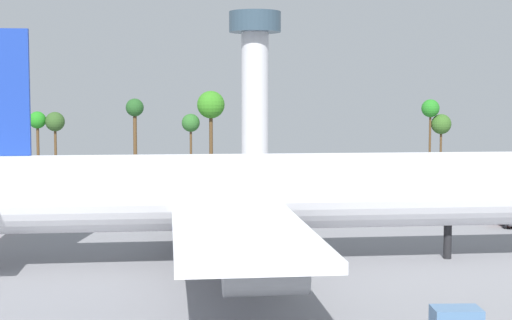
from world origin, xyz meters
TOP-DOWN VIEW (x-y plane):
  - ground_plane at (0.00, 0.00)m, footprint 233.58×233.58m
  - cargo_airplane at (-0.12, 0.00)m, footprint 58.39×51.62m
  - baggage_tug at (29.85, 15.46)m, footprint 2.97×4.97m
  - cargo_loader at (18.14, 22.65)m, footprint 3.96×4.15m
  - control_tower at (11.05, 98.57)m, footprint 10.91×10.91m
  - tree_line_backdrop at (7.53, 120.83)m, footprint 102.05×6.60m

SIDE VIEW (x-z plane):
  - ground_plane at x=0.00m, z-range 0.00..0.00m
  - cargo_loader at x=18.14m, z-range 0.07..2.04m
  - baggage_tug at x=29.85m, z-range -0.09..2.35m
  - cargo_airplane at x=-0.12m, z-range -3.74..15.78m
  - tree_line_backdrop at x=7.53m, z-range 2.34..18.14m
  - control_tower at x=11.05m, z-range 3.59..35.69m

